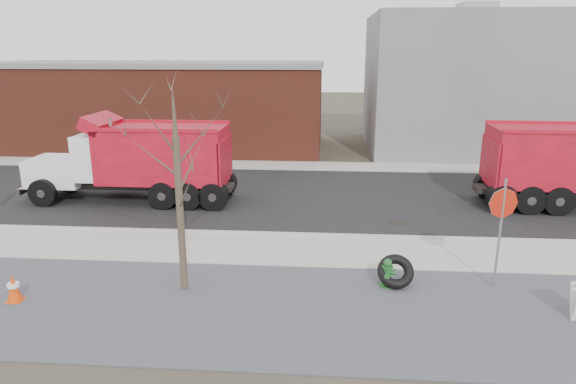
# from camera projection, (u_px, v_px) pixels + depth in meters

# --- Properties ---
(ground) EXTENTS (120.00, 120.00, 0.00)m
(ground) POSITION_uv_depth(u_px,v_px,m) (311.00, 254.00, 15.56)
(ground) COLOR #383328
(ground) RESTS_ON ground
(gravel_verge) EXTENTS (60.00, 5.00, 0.03)m
(gravel_verge) POSITION_uv_depth(u_px,v_px,m) (306.00, 311.00, 12.20)
(gravel_verge) COLOR slate
(gravel_verge) RESTS_ON ground
(sidewalk) EXTENTS (60.00, 2.50, 0.06)m
(sidewalk) POSITION_uv_depth(u_px,v_px,m) (311.00, 250.00, 15.79)
(sidewalk) COLOR #9E9B93
(sidewalk) RESTS_ON ground
(curb) EXTENTS (60.00, 0.15, 0.11)m
(curb) POSITION_uv_depth(u_px,v_px,m) (313.00, 235.00, 17.03)
(curb) COLOR #9E9B93
(curb) RESTS_ON ground
(road) EXTENTS (60.00, 9.40, 0.02)m
(road) POSITION_uv_depth(u_px,v_px,m) (316.00, 197.00, 21.61)
(road) COLOR black
(road) RESTS_ON ground
(far_sidewalk) EXTENTS (60.00, 2.00, 0.06)m
(far_sidewalk) POSITION_uv_depth(u_px,v_px,m) (318.00, 166.00, 27.07)
(far_sidewalk) COLOR #9E9B93
(far_sidewalk) RESTS_ON ground
(building_grey) EXTENTS (12.00, 10.00, 8.00)m
(building_grey) POSITION_uv_depth(u_px,v_px,m) (470.00, 83.00, 31.11)
(building_grey) COLOR gray
(building_grey) RESTS_ON ground
(building_brick) EXTENTS (20.20, 8.20, 5.30)m
(building_brick) POSITION_uv_depth(u_px,v_px,m) (160.00, 105.00, 31.89)
(building_brick) COLOR maroon
(building_brick) RESTS_ON ground
(bare_tree) EXTENTS (3.20, 3.20, 5.20)m
(bare_tree) POSITION_uv_depth(u_px,v_px,m) (177.00, 166.00, 12.41)
(bare_tree) COLOR #382D23
(bare_tree) RESTS_ON ground
(fire_hydrant) EXTENTS (0.45, 0.44, 0.79)m
(fire_hydrant) POSITION_uv_depth(u_px,v_px,m) (387.00, 274.00, 13.36)
(fire_hydrant) COLOR #246025
(fire_hydrant) RESTS_ON ground
(truck_tire) EXTENTS (0.96, 0.86, 0.86)m
(truck_tire) POSITION_uv_depth(u_px,v_px,m) (396.00, 271.00, 13.38)
(truck_tire) COLOR black
(truck_tire) RESTS_ON ground
(stop_sign) EXTENTS (0.78, 0.25, 2.95)m
(stop_sign) POSITION_uv_depth(u_px,v_px,m) (502.00, 215.00, 12.86)
(stop_sign) COLOR gray
(stop_sign) RESTS_ON ground
(traffic_cone_near) EXTENTS (0.37, 0.37, 0.72)m
(traffic_cone_near) POSITION_uv_depth(u_px,v_px,m) (14.00, 288.00, 12.57)
(traffic_cone_near) COLOR #E64007
(traffic_cone_near) RESTS_ON ground
(dump_truck_red_b) EXTENTS (8.27, 2.44, 3.50)m
(dump_truck_red_b) POSITION_uv_depth(u_px,v_px,m) (139.00, 158.00, 20.54)
(dump_truck_red_b) COLOR black
(dump_truck_red_b) RESTS_ON ground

